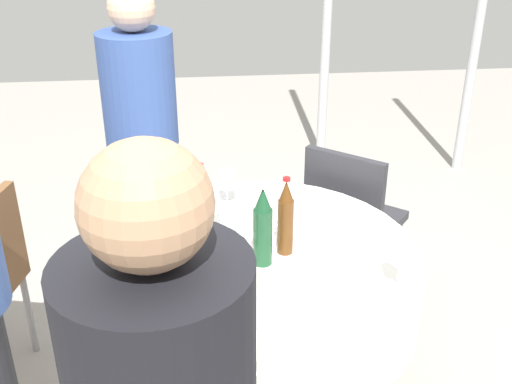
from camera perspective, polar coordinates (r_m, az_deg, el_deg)
dining_table at (r=2.41m, az=0.00°, el=-8.44°), size 1.25×1.25×0.74m
bottle_brown_east at (r=2.09m, az=-4.26°, el=-5.32°), size 0.07×0.07×0.27m
bottle_brown_far at (r=2.37m, az=-12.12°, el=-2.00°), size 0.06×0.06×0.26m
bottle_amber_inner at (r=2.31m, az=-4.98°, el=-1.32°), size 0.06×0.06×0.33m
bottle_dark_green_left at (r=2.17m, az=0.62°, el=-3.29°), size 0.07×0.07×0.31m
bottle_brown_mid at (r=2.24m, az=2.75°, el=-2.44°), size 0.06×0.06×0.31m
wine_glass_left at (r=2.28m, az=-1.66°, el=-3.24°), size 0.07×0.07×0.13m
wine_glass_mid at (r=2.43m, az=-4.06°, el=-1.19°), size 0.06×0.06×0.14m
wine_glass_front at (r=2.52m, az=-4.83°, el=0.23°), size 0.07×0.07×0.16m
wine_glass_right at (r=2.12m, az=13.21°, el=-5.76°), size 0.06×0.06×0.16m
wine_glass_north at (r=2.61m, az=-2.73°, el=1.12°), size 0.08×0.08×0.15m
plate_north at (r=2.01m, az=-1.55°, el=-10.77°), size 0.22×0.22×0.04m
plate_near at (r=2.49m, az=3.52°, el=-2.86°), size 0.20×0.20×0.02m
knife_far at (r=2.14m, az=-10.28°, el=-8.83°), size 0.15×0.13×0.00m
fork_inner at (r=2.47m, az=-7.62°, el=-3.48°), size 0.17×0.08×0.00m
knife_left at (r=2.15m, az=3.83°, el=-8.32°), size 0.09×0.17×0.00m
folded_napkin at (r=2.30m, az=7.01°, el=-5.65°), size 0.18×0.18×0.02m
person_inner at (r=3.00m, az=-10.33°, el=3.88°), size 0.34×0.34×1.60m
chair_right at (r=3.07m, az=8.70°, el=-2.04°), size 0.56×0.56×0.87m
tent_pole_secondary at (r=4.71m, az=20.09°, el=15.94°), size 0.07×0.07×2.47m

